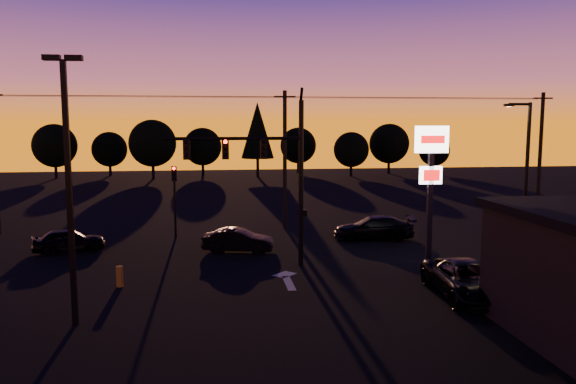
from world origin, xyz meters
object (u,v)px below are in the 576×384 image
(traffic_signal_mast, at_px, (268,165))
(parking_lot_light, at_px, (68,173))
(pylon_sign, at_px, (431,168))
(streetlight, at_px, (525,170))
(suv_parked, at_px, (467,280))
(secondary_signal, at_px, (175,191))
(car_left, at_px, (69,240))
(car_mid, at_px, (238,240))
(car_right, at_px, (374,228))
(bollard, at_px, (120,276))

(traffic_signal_mast, relative_size, parking_lot_light, 0.94)
(parking_lot_light, height_order, pylon_sign, parking_lot_light)
(streetlight, bearing_deg, traffic_signal_mast, -173.86)
(parking_lot_light, relative_size, suv_parked, 1.79)
(secondary_signal, height_order, streetlight, streetlight)
(parking_lot_light, bearing_deg, car_left, 104.45)
(traffic_signal_mast, relative_size, secondary_signal, 1.97)
(car_mid, height_order, suv_parked, suv_parked)
(car_left, bearing_deg, car_right, -102.76)
(car_left, bearing_deg, parking_lot_light, 178.60)
(car_left, distance_m, car_right, 17.27)
(bollard, height_order, car_right, car_right)
(secondary_signal, relative_size, car_mid, 1.14)
(pylon_sign, height_order, streetlight, streetlight)
(suv_parked, bearing_deg, car_mid, 135.77)
(bollard, distance_m, car_mid, 7.87)
(suv_parked, bearing_deg, streetlight, 50.40)
(traffic_signal_mast, bearing_deg, car_left, 156.38)
(streetlight, distance_m, car_left, 24.86)
(parking_lot_light, relative_size, streetlight, 1.14)
(streetlight, xyz_separation_m, car_right, (-7.14, 3.96, -3.73))
(pylon_sign, relative_size, car_left, 1.82)
(traffic_signal_mast, height_order, streetlight, traffic_signal_mast)
(suv_parked, bearing_deg, parking_lot_light, -173.43)
(secondary_signal, xyz_separation_m, parking_lot_light, (-2.50, -14.49, 2.41))
(secondary_signal, bearing_deg, car_right, -9.76)
(parking_lot_light, bearing_deg, pylon_sign, 17.23)
(pylon_sign, bearing_deg, car_left, 158.08)
(secondary_signal, bearing_deg, traffic_signal_mast, -56.81)
(secondary_signal, xyz_separation_m, pylon_sign, (12.00, -9.99, 2.05))
(bollard, distance_m, car_right, 15.67)
(secondary_signal, relative_size, car_right, 0.91)
(car_mid, xyz_separation_m, car_right, (8.17, 2.18, 0.06))
(parking_lot_light, relative_size, car_mid, 2.40)
(car_right, height_order, suv_parked, suv_parked)
(secondary_signal, relative_size, pylon_sign, 0.64)
(traffic_signal_mast, relative_size, car_right, 1.80)
(secondary_signal, height_order, parking_lot_light, parking_lot_light)
(streetlight, bearing_deg, suv_parked, -131.85)
(car_mid, bearing_deg, streetlight, -83.60)
(parking_lot_light, distance_m, car_left, 12.78)
(streetlight, relative_size, car_left, 2.14)
(pylon_sign, bearing_deg, suv_parked, -85.02)
(car_right, bearing_deg, pylon_sign, 9.22)
(streetlight, height_order, car_mid, streetlight)
(car_right, bearing_deg, car_left, -79.35)
(parking_lot_light, relative_size, bollard, 10.30)
(parking_lot_light, distance_m, car_right, 19.49)
(bollard, bearing_deg, car_left, 118.06)
(bollard, xyz_separation_m, suv_parked, (14.00, -3.35, 0.27))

